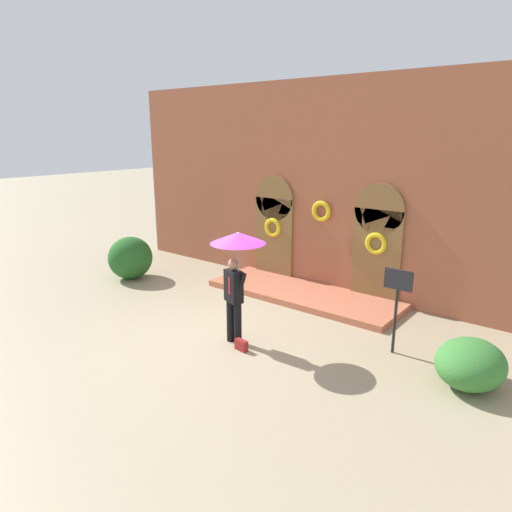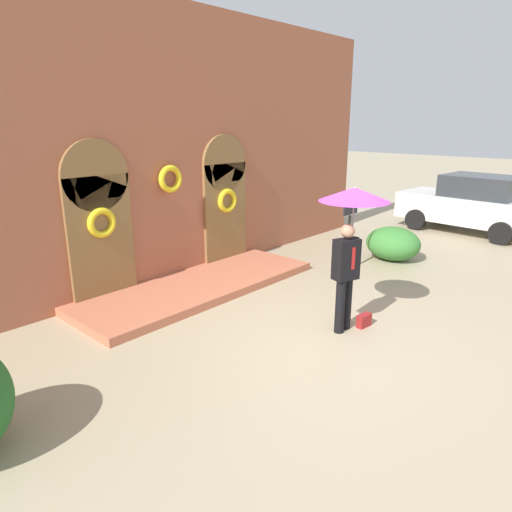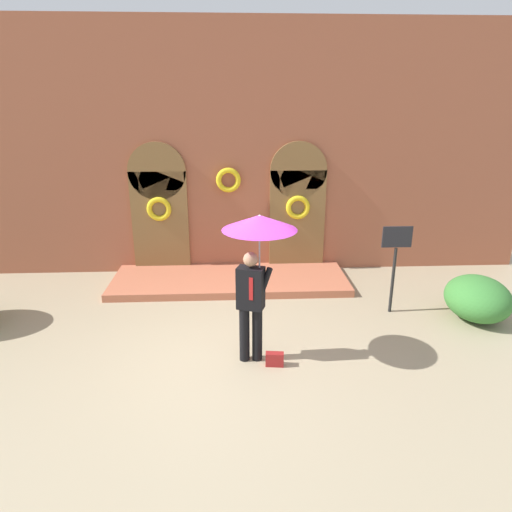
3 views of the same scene
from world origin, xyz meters
name	(u,v)px [view 2 (image 2 of 3)]	position (x,y,z in m)	size (l,w,h in m)	color
ground_plane	(324,334)	(0.00, 0.00, 0.00)	(80.00, 80.00, 0.00)	tan
building_facade	(160,154)	(0.00, 4.15, 2.68)	(14.00, 2.30, 5.60)	#9E563D
person_with_umbrella	(352,216)	(0.44, -0.13, 1.91)	(1.10, 1.10, 2.36)	black
handbag	(364,320)	(0.71, -0.33, 0.11)	(0.28, 0.12, 0.22)	maroon
sign_post	(350,221)	(3.12, 1.47, 1.16)	(0.56, 0.06, 1.72)	black
shrub_right	(393,243)	(4.63, 1.10, 0.41)	(1.15, 1.35, 0.82)	#387A33
parked_car	(473,204)	(8.99, 0.66, 0.88)	(2.24, 4.22, 1.76)	silver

